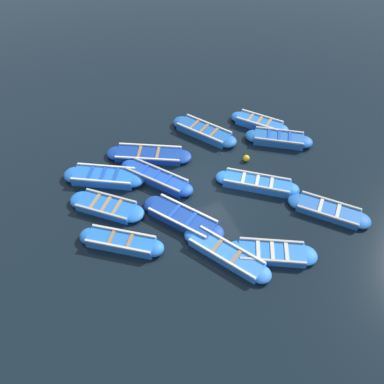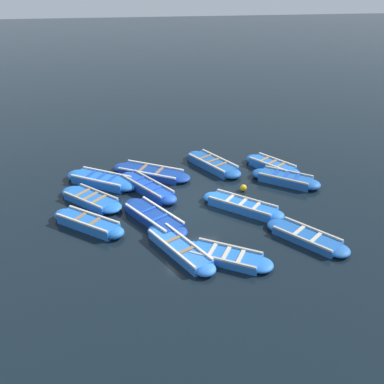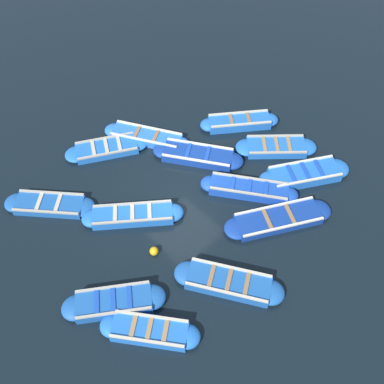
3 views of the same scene
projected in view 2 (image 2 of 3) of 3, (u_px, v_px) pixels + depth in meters
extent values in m
plane|color=black|center=(193.00, 207.00, 19.07)|extent=(120.00, 120.00, 0.00)
cube|color=#1E59AD|center=(213.00, 164.00, 22.40)|extent=(2.82, 2.28, 0.37)
ellipsoid|color=#1E59AD|center=(232.00, 174.00, 21.48)|extent=(1.26, 1.25, 0.37)
ellipsoid|color=#1E59AD|center=(196.00, 156.00, 23.33)|extent=(1.26, 1.25, 0.37)
cube|color=beige|center=(220.00, 158.00, 22.55)|extent=(2.29, 1.49, 0.07)
cube|color=beige|center=(206.00, 163.00, 22.05)|extent=(2.29, 1.49, 0.07)
cube|color=olive|center=(221.00, 164.00, 21.91)|extent=(0.58, 0.80, 0.04)
cube|color=olive|center=(213.00, 161.00, 22.31)|extent=(0.58, 0.80, 0.04)
cube|color=olive|center=(206.00, 157.00, 22.70)|extent=(0.58, 0.80, 0.04)
cube|color=blue|center=(101.00, 180.00, 20.84)|extent=(2.24, 2.84, 0.38)
ellipsoid|color=blue|center=(126.00, 186.00, 20.38)|extent=(1.31, 1.32, 0.38)
ellipsoid|color=blue|center=(78.00, 175.00, 21.31)|extent=(1.31, 1.32, 0.38)
cube|color=silver|center=(107.00, 172.00, 21.12)|extent=(1.39, 2.32, 0.07)
cube|color=silver|center=(95.00, 180.00, 20.36)|extent=(1.39, 2.32, 0.07)
cube|color=#1947B7|center=(112.00, 179.00, 20.54)|extent=(0.85, 0.57, 0.04)
cube|color=#1947B7|center=(101.00, 176.00, 20.74)|extent=(0.85, 0.57, 0.04)
cube|color=#1947B7|center=(91.00, 174.00, 20.94)|extent=(0.85, 0.57, 0.04)
cube|color=blue|center=(226.00, 257.00, 15.78)|extent=(2.03, 2.62, 0.28)
ellipsoid|color=blue|center=(260.00, 265.00, 15.37)|extent=(1.23, 1.24, 0.28)
ellipsoid|color=blue|center=(194.00, 249.00, 16.18)|extent=(1.23, 1.24, 0.28)
cube|color=#B2AD9E|center=(230.00, 246.00, 16.06)|extent=(1.22, 2.15, 0.07)
cube|color=#B2AD9E|center=(222.00, 260.00, 15.33)|extent=(1.22, 2.15, 0.07)
cube|color=beige|center=(241.00, 256.00, 15.53)|extent=(0.82, 0.53, 0.04)
cube|color=beige|center=(226.00, 253.00, 15.70)|extent=(0.82, 0.53, 0.04)
cube|color=beige|center=(212.00, 250.00, 15.87)|extent=(0.82, 0.53, 0.04)
cube|color=#1E59AD|center=(307.00, 237.00, 16.83)|extent=(2.47, 2.36, 0.28)
ellipsoid|color=#1E59AD|center=(338.00, 250.00, 16.11)|extent=(1.25, 1.25, 0.28)
ellipsoid|color=#1E59AD|center=(278.00, 226.00, 17.55)|extent=(1.25, 1.25, 0.28)
cube|color=#B2AD9E|center=(313.00, 229.00, 17.03)|extent=(1.86, 1.69, 0.07)
cube|color=#B2AD9E|center=(302.00, 238.00, 16.46)|extent=(1.86, 1.69, 0.07)
cube|color=beige|center=(316.00, 237.00, 16.55)|extent=(0.66, 0.71, 0.04)
cube|color=beige|center=(299.00, 230.00, 16.95)|extent=(0.66, 0.71, 0.04)
cube|color=navy|center=(151.00, 173.00, 21.66)|extent=(2.36, 3.18, 0.30)
ellipsoid|color=navy|center=(180.00, 178.00, 21.16)|extent=(1.29, 1.30, 0.30)
ellipsoid|color=navy|center=(123.00, 167.00, 22.16)|extent=(1.29, 1.30, 0.30)
cube|color=silver|center=(155.00, 165.00, 21.95)|extent=(1.51, 2.68, 0.07)
cube|color=silver|center=(146.00, 173.00, 21.18)|extent=(1.51, 2.68, 0.07)
cube|color=olive|center=(159.00, 171.00, 21.43)|extent=(0.86, 0.55, 0.04)
cube|color=olive|center=(143.00, 168.00, 21.72)|extent=(0.86, 0.55, 0.04)
cube|color=blue|center=(243.00, 206.00, 18.80)|extent=(2.44, 2.78, 0.35)
ellipsoid|color=blue|center=(275.00, 216.00, 18.13)|extent=(1.10, 1.10, 0.35)
ellipsoid|color=blue|center=(213.00, 197.00, 19.46)|extent=(1.10, 1.10, 0.35)
cube|color=#B2AD9E|center=(247.00, 198.00, 18.98)|extent=(1.82, 2.26, 0.07)
cube|color=#B2AD9E|center=(239.00, 206.00, 18.41)|extent=(1.82, 2.26, 0.07)
cube|color=beige|center=(256.00, 206.00, 18.42)|extent=(0.66, 0.57, 0.04)
cube|color=beige|center=(243.00, 202.00, 18.70)|extent=(0.66, 0.57, 0.04)
cube|color=beige|center=(230.00, 198.00, 18.99)|extent=(0.66, 0.57, 0.04)
cube|color=#1E59AD|center=(286.00, 179.00, 20.97)|extent=(2.14, 2.50, 0.37)
ellipsoid|color=#1E59AD|center=(311.00, 185.00, 20.47)|extent=(1.23, 1.24, 0.37)
ellipsoid|color=#1E59AD|center=(261.00, 174.00, 21.46)|extent=(1.23, 1.24, 0.37)
cube|color=#B2AD9E|center=(289.00, 171.00, 21.20)|extent=(1.40, 1.96, 0.07)
cube|color=#B2AD9E|center=(283.00, 179.00, 20.53)|extent=(1.40, 1.96, 0.07)
cube|color=#1947B7|center=(297.00, 177.00, 20.66)|extent=(0.77, 0.59, 0.04)
cube|color=#1947B7|center=(286.00, 175.00, 20.87)|extent=(0.77, 0.59, 0.04)
cube|color=#1947B7|center=(276.00, 173.00, 21.08)|extent=(0.77, 0.59, 0.04)
cube|color=blue|center=(88.00, 223.00, 17.59)|extent=(2.19, 2.57, 0.38)
ellipsoid|color=blue|center=(114.00, 233.00, 17.02)|extent=(1.04, 1.05, 0.38)
ellipsoid|color=blue|center=(64.00, 215.00, 18.16)|extent=(1.04, 1.05, 0.38)
cube|color=beige|center=(94.00, 214.00, 17.76)|extent=(1.58, 2.10, 0.07)
cube|color=beige|center=(81.00, 223.00, 17.21)|extent=(1.58, 2.10, 0.07)
cube|color=olive|center=(95.00, 221.00, 17.33)|extent=(0.65, 0.53, 0.04)
cube|color=olive|center=(80.00, 216.00, 17.65)|extent=(0.65, 0.53, 0.04)
cube|color=blue|center=(91.00, 199.00, 19.34)|extent=(2.33, 2.42, 0.31)
ellipsoid|color=blue|center=(111.00, 207.00, 18.74)|extent=(1.33, 1.33, 0.31)
ellipsoid|color=blue|center=(73.00, 192.00, 19.95)|extent=(1.33, 1.33, 0.31)
cube|color=#B2AD9E|center=(99.00, 191.00, 19.58)|extent=(1.61, 1.76, 0.07)
cube|color=#B2AD9E|center=(82.00, 200.00, 18.92)|extent=(1.61, 1.76, 0.07)
cube|color=#9E7A51|center=(99.00, 199.00, 19.00)|extent=(0.75, 0.70, 0.04)
cube|color=#9E7A51|center=(91.00, 196.00, 19.26)|extent=(0.75, 0.70, 0.04)
cube|color=#9E7A51|center=(83.00, 193.00, 19.52)|extent=(0.75, 0.70, 0.04)
cube|color=#1947B7|center=(147.00, 188.00, 20.20)|extent=(2.85, 2.37, 0.39)
ellipsoid|color=#1947B7|center=(168.00, 199.00, 19.26)|extent=(1.05, 1.05, 0.39)
ellipsoid|color=#1947B7|center=(128.00, 177.00, 21.15)|extent=(1.05, 1.05, 0.39)
cube|color=#B2AD9E|center=(154.00, 181.00, 20.31)|extent=(2.38, 1.75, 0.07)
cube|color=#B2AD9E|center=(141.00, 186.00, 19.88)|extent=(2.38, 1.75, 0.07)
cube|color=#1947B7|center=(156.00, 188.00, 19.70)|extent=(0.53, 0.66, 0.04)
cube|color=#1947B7|center=(147.00, 183.00, 20.10)|extent=(0.53, 0.66, 0.04)
cube|color=#1947B7|center=(139.00, 179.00, 20.51)|extent=(0.53, 0.66, 0.04)
cube|color=blue|center=(180.00, 249.00, 16.15)|extent=(2.92, 2.19, 0.33)
ellipsoid|color=blue|center=(205.00, 269.00, 15.14)|extent=(1.06, 1.05, 0.33)
ellipsoid|color=blue|center=(158.00, 231.00, 17.17)|extent=(1.06, 1.05, 0.33)
cube|color=silver|center=(188.00, 241.00, 16.26)|extent=(2.50, 1.51, 0.07)
cube|color=silver|center=(171.00, 248.00, 15.86)|extent=(2.50, 1.51, 0.07)
cube|color=olive|center=(186.00, 250.00, 15.78)|extent=(0.49, 0.70, 0.04)
cube|color=olive|center=(173.00, 239.00, 16.35)|extent=(0.49, 0.70, 0.04)
cube|color=blue|center=(272.00, 166.00, 22.23)|extent=(2.33, 2.08, 0.38)
ellipsoid|color=blue|center=(292.00, 173.00, 21.52)|extent=(1.11, 1.11, 0.38)
ellipsoid|color=blue|center=(254.00, 159.00, 22.95)|extent=(1.11, 1.11, 0.38)
cube|color=beige|center=(277.00, 159.00, 22.36)|extent=(1.82, 1.45, 0.07)
cube|color=beige|center=(268.00, 164.00, 21.89)|extent=(1.82, 1.45, 0.07)
cube|color=#9E7A51|center=(281.00, 165.00, 21.83)|extent=(0.57, 0.67, 0.04)
cube|color=#9E7A51|center=(273.00, 162.00, 22.14)|extent=(0.57, 0.67, 0.04)
cube|color=#9E7A51|center=(265.00, 159.00, 22.44)|extent=(0.57, 0.67, 0.04)
cube|color=navy|center=(154.00, 218.00, 17.99)|extent=(2.83, 2.35, 0.35)
ellipsoid|color=navy|center=(176.00, 232.00, 17.07)|extent=(1.25, 1.25, 0.35)
ellipsoid|color=navy|center=(135.00, 205.00, 18.91)|extent=(1.25, 1.25, 0.35)
cube|color=silver|center=(163.00, 210.00, 18.14)|extent=(2.29, 1.59, 0.07)
cube|color=silver|center=(145.00, 217.00, 17.63)|extent=(2.29, 1.59, 0.07)
cube|color=#1947B7|center=(160.00, 217.00, 17.63)|extent=(0.59, 0.78, 0.04)
cube|color=#1947B7|center=(148.00, 210.00, 18.15)|extent=(0.59, 0.78, 0.04)
sphere|color=#EAB214|center=(243.00, 188.00, 20.27)|extent=(0.31, 0.31, 0.31)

